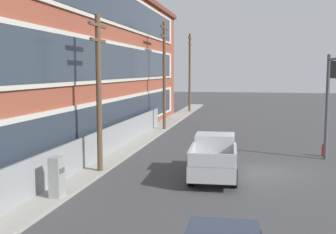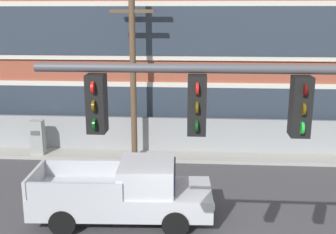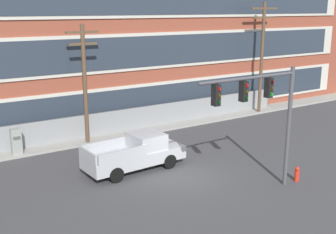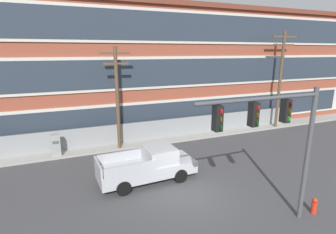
{
  "view_description": "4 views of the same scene",
  "coord_description": "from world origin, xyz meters",
  "views": [
    {
      "loc": [
        -21.15,
        0.69,
        4.99
      ],
      "look_at": [
        -1.26,
        4.65,
        2.78
      ],
      "focal_mm": 45.0,
      "sensor_mm": 36.0,
      "label": 1
    },
    {
      "loc": [
        0.62,
        -9.68,
        6.44
      ],
      "look_at": [
        -0.33,
        4.33,
        2.9
      ],
      "focal_mm": 45.0,
      "sensor_mm": 36.0,
      "label": 2
    },
    {
      "loc": [
        -11.85,
        -16.69,
        8.55
      ],
      "look_at": [
        0.39,
        2.12,
        2.74
      ],
      "focal_mm": 45.0,
      "sensor_mm": 36.0,
      "label": 3
    },
    {
      "loc": [
        -5.73,
        -10.87,
        7.32
      ],
      "look_at": [
        0.2,
        3.66,
        3.33
      ],
      "focal_mm": 28.0,
      "sensor_mm": 36.0,
      "label": 4
    }
  ],
  "objects": [
    {
      "name": "ground_plane",
      "position": [
        0.0,
        0.0,
        0.0
      ],
      "size": [
        160.0,
        160.0,
        0.0
      ],
      "primitive_type": "plane",
      "color": "#424244"
    },
    {
      "name": "sidewalk_building_side",
      "position": [
        0.0,
        8.52,
        0.08
      ],
      "size": [
        80.0,
        1.8,
        0.16
      ],
      "primitive_type": "cube",
      "color": "#9E9B93",
      "rests_on": "ground"
    },
    {
      "name": "brick_mill_building",
      "position": [
        -1.43,
        15.15,
        5.61
      ],
      "size": [
        55.76,
        12.04,
        11.2
      ],
      "color": "brown",
      "rests_on": "ground"
    },
    {
      "name": "chain_link_fence",
      "position": [
        0.66,
        8.88,
        0.89
      ],
      "size": [
        29.26,
        0.06,
        1.74
      ],
      "color": "gray",
      "rests_on": "ground"
    },
    {
      "name": "traffic_signal_mast",
      "position": [
        1.9,
        -3.5,
        4.33
      ],
      "size": [
        5.6,
        0.43,
        5.92
      ],
      "color": "#4C4C51",
      "rests_on": "ground"
    },
    {
      "name": "pickup_truck_silver",
      "position": [
        -1.51,
        2.36,
        0.93
      ],
      "size": [
        5.67,
        2.32,
        1.95
      ],
      "color": "#B2B5BA",
      "rests_on": "ground"
    },
    {
      "name": "utility_pole_near_corner",
      "position": [
        -2.06,
        7.87,
        4.21
      ],
      "size": [
        2.12,
        0.26,
        7.64
      ],
      "color": "brown",
      "rests_on": "ground"
    },
    {
      "name": "utility_pole_midblock",
      "position": [
        13.18,
        7.83,
        5.04
      ],
      "size": [
        2.77,
        0.26,
        9.04
      ],
      "color": "brown",
      "rests_on": "ground"
    },
    {
      "name": "electrical_cabinet",
      "position": [
        -6.47,
        7.98,
        0.86
      ],
      "size": [
        0.59,
        0.46,
        1.72
      ],
      "color": "#939993",
      "rests_on": "ground"
    },
    {
      "name": "fire_hydrant",
      "position": [
        4.53,
        -3.54,
        0.38
      ],
      "size": [
        0.24,
        0.24,
        0.78
      ],
      "color": "red",
      "rests_on": "ground"
    }
  ]
}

